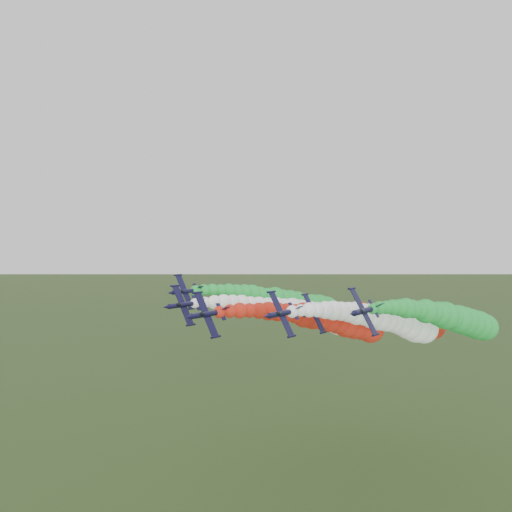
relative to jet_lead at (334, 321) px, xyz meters
The scene contains 6 objects.
jet_lead is the anchor object (origin of this frame).
jet_inner_left 12.81m from the jet_lead, 149.22° to the left, with size 13.64×60.60×16.38m.
jet_inner_right 13.81m from the jet_lead, 39.17° to the left, with size 13.41×60.38×16.16m.
jet_outer_left 26.99m from the jet_lead, 141.18° to the left, with size 13.59×60.55×16.33m.
jet_outer_right 26.96m from the jet_lead, 29.96° to the left, with size 12.97×59.93×15.71m.
jet_trail 24.82m from the jet_lead, 71.80° to the left, with size 13.27×60.24×16.01m.
Camera 1 is at (59.86, -76.65, 54.45)m, focal length 35.00 mm.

